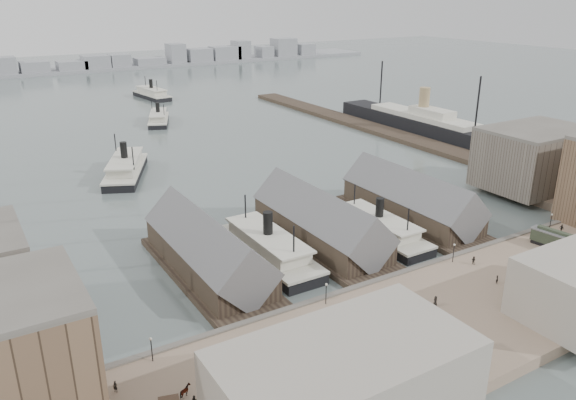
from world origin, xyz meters
TOP-DOWN VIEW (x-y plane):
  - ground at (0.00, 0.00)m, footprint 900.00×900.00m
  - quay at (0.00, -20.00)m, footprint 180.00×30.00m
  - seawall at (0.00, -5.20)m, footprint 180.00×1.20m
  - east_wharf at (78.00, 90.00)m, footprint 10.00×180.00m
  - ferry_shed_west at (-26.00, 16.88)m, footprint 14.00×42.00m
  - ferry_shed_center at (0.00, 16.88)m, footprint 14.00×42.00m
  - ferry_shed_east at (26.00, 16.88)m, footprint 14.00×42.00m
  - warehouse_east_back at (68.00, 15.00)m, footprint 28.00×20.00m
  - street_bldg_west at (-30.00, -32.00)m, footprint 30.00×16.00m
  - lamp_post_far_w at (-45.00, -7.00)m, footprint 0.44×0.44m
  - lamp_post_near_w at (-15.00, -7.00)m, footprint 0.44×0.44m
  - lamp_post_near_e at (15.00, -7.00)m, footprint 0.44×0.44m
  - lamp_post_far_e at (45.00, -7.00)m, footprint 0.44×0.44m
  - far_shore at (-2.07, 334.14)m, footprint 500.00×40.00m
  - ferry_docked_west at (-13.00, 16.33)m, footprint 9.17×30.57m
  - ferry_docked_east at (13.00, 12.87)m, footprint 8.34×27.80m
  - ferry_open_near at (-22.08, 86.00)m, footprint 21.03×31.78m
  - ferry_open_mid at (9.95, 149.90)m, footprint 16.23×26.12m
  - ferry_open_far at (26.23, 207.39)m, footprint 12.10×29.39m
  - ocean_steamer at (92.00, 81.23)m, footprint 11.83×86.42m
  - tram at (37.45, -13.16)m, footprint 3.90×9.80m
  - horse_cart_left at (-44.37, -16.60)m, footprint 4.88×2.63m
  - horse_cart_center at (-18.48, -20.70)m, footprint 4.91×1.80m
  - horse_cart_right at (16.98, -20.47)m, footprint 4.75×2.88m
  - pedestrian_0 at (-51.27, -10.85)m, footprint 0.74×0.73m
  - pedestrian_2 at (-14.44, -11.67)m, footprint 1.19×1.02m
  - pedestrian_3 at (-20.13, -24.27)m, footprint 1.00×0.59m
  - pedestrian_4 at (0.34, -16.97)m, footprint 1.00×0.80m
  - pedestrian_5 at (15.38, -17.20)m, footprint 0.65×0.72m
  - pedestrian_6 at (17.78, -9.65)m, footprint 0.78×0.91m
  - pedestrian_8 at (46.20, -9.01)m, footprint 0.51×1.08m

SIDE VIEW (x-z plane):
  - ground at x=0.00m, z-range 0.00..0.00m
  - east_wharf at x=78.00m, z-range 0.00..1.60m
  - quay at x=0.00m, z-range 0.00..2.00m
  - seawall at x=0.00m, z-range 0.00..2.30m
  - ferry_open_mid at x=9.95m, z-range -2.38..6.58m
  - ferry_docked_east at x=13.00m, z-range -2.64..7.29m
  - ferry_open_far at x=26.23m, z-range -2.71..7.48m
  - ferry_docked_west at x=-13.00m, z-range -2.90..8.02m
  - ferry_open_near at x=-22.08m, z-range -2.91..8.05m
  - horse_cart_right at x=16.98m, z-range 2.03..3.49m
  - horse_cart_center at x=-18.48m, z-range 2.02..3.56m
  - pedestrian_2 at x=-14.44m, z-range 2.00..3.60m
  - pedestrian_3 at x=-20.13m, z-range 2.00..3.60m
  - pedestrian_5 at x=15.38m, z-range 2.00..3.63m
  - pedestrian_6 at x=17.78m, z-range 2.00..3.63m
  - pedestrian_0 at x=-51.27m, z-range 2.00..3.66m
  - horse_cart_left at x=-44.37m, z-range 2.00..3.69m
  - pedestrian_4 at x=0.34m, z-range 2.00..3.78m
  - pedestrian_8 at x=46.20m, z-range 2.00..3.80m
  - ocean_steamer at x=92.00m, z-range -4.93..12.36m
  - tram at x=37.45m, z-range 2.04..5.43m
  - far_shore at x=-2.07m, z-range -3.96..11.77m
  - ferry_shed_west at x=-26.00m, z-range -1.66..10.94m
  - ferry_shed_center at x=0.00m, z-range -1.66..10.94m
  - ferry_shed_east at x=26.00m, z-range -1.66..10.94m
  - lamp_post_far_w at x=-45.00m, z-range 2.75..6.67m
  - lamp_post_near_w at x=-15.00m, z-range 2.75..6.67m
  - lamp_post_near_e at x=15.00m, z-range 2.75..6.67m
  - lamp_post_far_e at x=45.00m, z-range 2.75..6.67m
  - street_bldg_west at x=-30.00m, z-range 2.00..14.00m
  - warehouse_east_back at x=68.00m, z-range 2.00..17.00m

